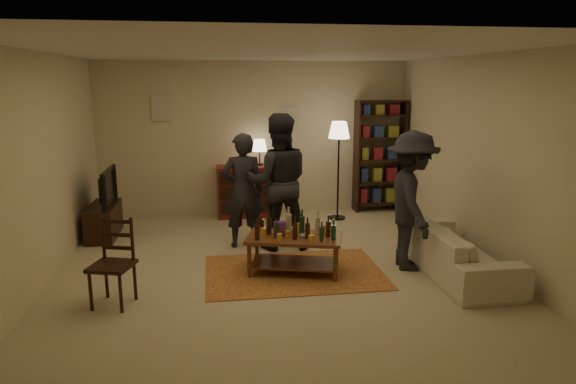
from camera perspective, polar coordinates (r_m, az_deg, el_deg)
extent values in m
plane|color=#C6B793|center=(6.63, -1.29, -8.63)|extent=(6.00, 6.00, 0.00)
plane|color=beige|center=(9.23, -3.68, 5.98)|extent=(5.50, 0.00, 5.50)
plane|color=beige|center=(6.53, -26.06, 2.09)|extent=(0.00, 6.00, 6.00)
plane|color=beige|center=(7.15, 21.14, 3.30)|extent=(0.00, 6.00, 6.00)
plane|color=beige|center=(3.39, 4.99, -5.27)|extent=(5.50, 0.00, 5.50)
plane|color=white|center=(6.19, -1.42, 15.38)|extent=(6.00, 6.00, 0.00)
cube|color=beige|center=(9.17, -13.85, 9.06)|extent=(0.35, 0.03, 0.45)
cube|color=beige|center=(9.24, 0.05, 8.19)|extent=(0.30, 0.03, 0.40)
cube|color=maroon|center=(6.54, 0.68, -8.87)|extent=(2.20, 1.50, 0.01)
cube|color=brown|center=(6.39, 0.69, -5.10)|extent=(1.29, 0.92, 0.04)
cube|color=brown|center=(6.50, 0.69, -7.87)|extent=(1.17, 0.80, 0.02)
cylinder|color=brown|center=(6.30, -4.33, -7.68)|extent=(0.05, 0.05, 0.44)
cylinder|color=brown|center=(6.19, 5.27, -8.07)|extent=(0.05, 0.05, 0.44)
cylinder|color=brown|center=(6.78, -3.48, -6.20)|extent=(0.05, 0.05, 0.44)
cylinder|color=brown|center=(6.67, 5.41, -6.53)|extent=(0.05, 0.05, 0.44)
cylinder|color=gold|center=(6.39, -2.76, -4.47)|extent=(0.07, 0.07, 0.10)
cylinder|color=gold|center=(6.19, -0.95, -5.05)|extent=(0.07, 0.07, 0.09)
cylinder|color=gold|center=(6.55, 1.30, -3.98)|extent=(0.07, 0.07, 0.11)
cylinder|color=gold|center=(6.14, 2.60, -5.22)|extent=(0.07, 0.07, 0.09)
cylinder|color=gold|center=(6.54, 4.11, -4.08)|extent=(0.07, 0.07, 0.10)
cylinder|color=gold|center=(6.35, -0.05, -4.66)|extent=(0.06, 0.06, 0.08)
cube|color=#73389A|center=(6.40, -0.89, -4.05)|extent=(0.14, 0.09, 0.18)
cylinder|color=gray|center=(6.35, 1.75, -4.92)|extent=(0.12, 0.12, 0.03)
cube|color=black|center=(5.80, -19.00, -7.78)|extent=(0.52, 0.52, 0.04)
cylinder|color=black|center=(5.82, -21.09, -10.25)|extent=(0.04, 0.04, 0.43)
cylinder|color=black|center=(5.67, -18.10, -10.64)|extent=(0.04, 0.04, 0.43)
cylinder|color=black|center=(6.09, -19.53, -9.12)|extent=(0.04, 0.04, 0.43)
cylinder|color=black|center=(5.95, -16.65, -9.45)|extent=(0.04, 0.04, 0.43)
cube|color=black|center=(5.86, -18.43, -4.80)|extent=(0.33, 0.13, 0.49)
cube|color=black|center=(8.39, -19.78, -3.04)|extent=(0.40, 1.00, 0.50)
imported|color=black|center=(8.27, -19.91, 0.50)|extent=(0.13, 0.97, 0.56)
cube|color=maroon|center=(9.08, -4.71, 0.10)|extent=(1.00, 0.48, 0.90)
cube|color=black|center=(8.89, -4.57, -1.69)|extent=(0.92, 0.02, 0.22)
cube|color=black|center=(8.83, -4.60, -0.05)|extent=(0.92, 0.02, 0.22)
cube|color=black|center=(8.78, -4.63, 1.61)|extent=(0.92, 0.02, 0.22)
cylinder|color=black|center=(9.01, -3.17, 3.07)|extent=(0.12, 0.12, 0.04)
cylinder|color=black|center=(8.99, -3.18, 3.89)|extent=(0.02, 0.02, 0.22)
cone|color=#FFE5B2|center=(8.97, -3.20, 5.22)|extent=(0.26, 0.26, 0.20)
cube|color=black|center=(9.39, 7.63, 3.85)|extent=(0.04, 0.34, 2.00)
cube|color=black|center=(9.66, 12.56, 3.90)|extent=(0.04, 0.34, 2.00)
cube|color=black|center=(9.67, 9.94, -1.11)|extent=(0.90, 0.34, 0.03)
cube|color=black|center=(9.59, 10.03, 1.22)|extent=(0.90, 0.34, 0.03)
cube|color=black|center=(9.52, 10.12, 3.58)|extent=(0.90, 0.34, 0.03)
cube|color=black|center=(9.47, 10.21, 5.97)|extent=(0.90, 0.34, 0.03)
cube|color=black|center=(9.43, 10.30, 8.38)|extent=(0.90, 0.34, 0.03)
cube|color=black|center=(9.42, 10.36, 9.90)|extent=(0.90, 0.34, 0.03)
cube|color=maroon|center=(9.55, 8.26, -0.33)|extent=(0.12, 0.22, 0.26)
cube|color=navy|center=(9.63, 9.69, -0.28)|extent=(0.15, 0.22, 0.26)
cube|color=olive|center=(9.71, 11.20, -0.23)|extent=(0.18, 0.22, 0.26)
cube|color=navy|center=(9.47, 8.34, 1.97)|extent=(0.12, 0.22, 0.24)
cube|color=olive|center=(9.55, 9.77, 2.00)|extent=(0.15, 0.22, 0.24)
cube|color=maroon|center=(9.64, 11.30, 2.04)|extent=(0.18, 0.22, 0.24)
cube|color=olive|center=(9.41, 8.41, 4.31)|extent=(0.12, 0.22, 0.22)
cube|color=maroon|center=(9.49, 9.86, 4.32)|extent=(0.15, 0.22, 0.22)
cube|color=navy|center=(9.57, 11.40, 4.33)|extent=(0.18, 0.22, 0.22)
cube|color=maroon|center=(9.37, 8.49, 6.67)|extent=(0.12, 0.22, 0.20)
cube|color=navy|center=(9.44, 9.95, 6.66)|extent=(0.15, 0.22, 0.20)
cube|color=olive|center=(9.53, 11.50, 6.65)|extent=(0.18, 0.22, 0.20)
cube|color=navy|center=(9.34, 8.56, 9.05)|extent=(0.12, 0.22, 0.18)
cube|color=olive|center=(9.41, 10.04, 9.03)|extent=(0.15, 0.22, 0.18)
cube|color=maroon|center=(9.50, 11.60, 8.99)|extent=(0.18, 0.22, 0.18)
cylinder|color=black|center=(9.01, 5.50, -2.86)|extent=(0.28, 0.28, 0.03)
cylinder|color=black|center=(8.85, 5.60, 1.73)|extent=(0.03, 0.03, 1.50)
cone|color=#FFE5B2|center=(8.74, 5.71, 6.89)|extent=(0.36, 0.36, 0.28)
imported|color=beige|center=(6.78, 18.03, -6.03)|extent=(0.81, 2.08, 0.61)
imported|color=#222329|center=(7.34, -5.03, 0.16)|extent=(0.60, 0.40, 1.65)
imported|color=#222229|center=(7.23, -1.12, 1.13)|extent=(0.97, 0.77, 1.93)
imported|color=#212228|center=(6.64, 13.57, -0.97)|extent=(0.80, 1.22, 1.76)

